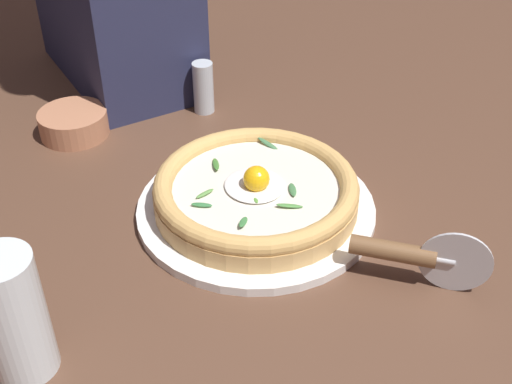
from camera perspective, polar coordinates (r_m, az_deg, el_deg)
The scene contains 7 objects.
ground_plane at distance 0.83m, azimuth 0.27°, elevation -4.03°, with size 2.40×2.40×0.03m, color brown.
pizza_plate at distance 0.84m, azimuth 0.00°, elevation -1.43°, with size 0.30×0.30×0.01m, color white.
pizza at distance 0.82m, azimuth -0.00°, elevation 0.10°, with size 0.26×0.26×0.06m.
side_bowl at distance 1.03m, azimuth -15.43°, elevation 5.73°, with size 0.10×0.10×0.04m, color #BA7956.
pizza_cutter at distance 0.74m, azimuth 13.21°, elevation -5.25°, with size 0.12×0.12×0.08m.
drinking_glass at distance 0.66m, azimuth -19.97°, elevation -10.57°, with size 0.06×0.06×0.14m.
pepper_shaker at distance 1.04m, azimuth -4.56°, elevation 8.96°, with size 0.03×0.03×0.08m, color silver.
Camera 1 is at (0.54, -0.32, 0.52)m, focal length 46.47 mm.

